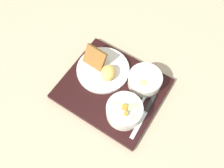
{
  "coord_description": "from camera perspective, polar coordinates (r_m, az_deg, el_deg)",
  "views": [
    {
      "loc": [
        -0.19,
        0.35,
        0.84
      ],
      "look_at": [
        0.0,
        0.0,
        0.05
      ],
      "focal_mm": 38.0,
      "sensor_mm": 36.0,
      "label": 1
    }
  ],
  "objects": [
    {
      "name": "knife",
      "position": [
        0.88,
        8.5,
        -5.93
      ],
      "size": [
        0.02,
        0.19,
        0.01
      ],
      "rotation": [
        0.0,
        0.0,
        1.55
      ],
      "color": "silver",
      "rests_on": "serving_tray"
    },
    {
      "name": "bowl_salad",
      "position": [
        0.84,
        3.01,
        -6.43
      ],
      "size": [
        0.13,
        0.13,
        0.07
      ],
      "color": "silver",
      "rests_on": "serving_tray"
    },
    {
      "name": "ground_plane",
      "position": [
        0.93,
        -0.0,
        -1.39
      ],
      "size": [
        4.0,
        4.0,
        0.0
      ],
      "primitive_type": "plane",
      "color": "tan"
    },
    {
      "name": "bowl_soup",
      "position": [
        0.9,
        7.93,
        1.01
      ],
      "size": [
        0.13,
        0.13,
        0.05
      ],
      "color": "silver",
      "rests_on": "serving_tray"
    },
    {
      "name": "plate_main",
      "position": [
        0.93,
        -2.22,
        3.66
      ],
      "size": [
        0.21,
        0.21,
        0.08
      ],
      "color": "silver",
      "rests_on": "serving_tray"
    },
    {
      "name": "serving_tray",
      "position": [
        0.92,
        -0.0,
        -1.13
      ],
      "size": [
        0.4,
        0.35,
        0.02
      ],
      "color": "black",
      "rests_on": "ground_plane"
    },
    {
      "name": "spoon",
      "position": [
        0.88,
        6.62,
        -5.48
      ],
      "size": [
        0.04,
        0.15,
        0.01
      ],
      "rotation": [
        0.0,
        0.0,
        1.57
      ],
      "color": "silver",
      "rests_on": "serving_tray"
    }
  ]
}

